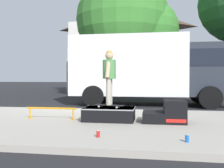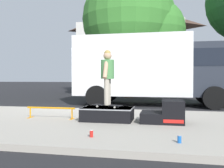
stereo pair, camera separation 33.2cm
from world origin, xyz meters
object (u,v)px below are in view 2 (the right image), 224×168
Objects in this scene: skateboard at (107,105)px; skater_kid at (107,73)px; kicker_ramp at (166,113)px; grind_rail at (51,110)px; soda_can at (91,134)px; soda_can_b at (179,139)px; street_tree_neighbour at (134,22)px; skate_box at (108,113)px; box_truck at (155,67)px.

skater_kid is (0.00, -0.00, 0.84)m from skateboard.
skater_kid reaches higher than kicker_ramp.
grind_rail is 2.52m from soda_can.
soda_can_b is 12.47m from street_tree_neighbour.
soda_can and soda_can_b have the same top height.
soda_can is 1.57m from soda_can_b.
skate_box reaches higher than grind_rail.
soda_can is (0.10, -1.83, -1.17)m from skater_kid.
grind_rail is 3.81m from soda_can_b.
soda_can_b is (0.20, -1.96, -0.17)m from kicker_ramp.
box_truck reaches higher than kicker_ramp.
box_truck is (1.02, 5.12, 0.35)m from skater_kid.
skater_kid is 0.18× the size of street_tree_neighbour.
street_tree_neighbour is (-0.40, 9.46, 4.44)m from skate_box.
grind_rail is at bearing 179.19° from skate_box.
soda_can is 0.02× the size of box_truck.
skateboard reaches higher than grind_rail.
skate_box is 5.39m from box_truck.
box_truck is (2.60, 5.08, 1.35)m from grind_rail.
skate_box is 1.47m from kicker_ramp.
soda_can_b is (1.66, -1.96, -0.12)m from skate_box.
kicker_ramp reaches higher than soda_can.
soda_can_b is at bearing -31.35° from grind_rail.
grind_rail is at bearing 178.67° from skater_kid.
skate_box is 0.21m from skateboard.
skate_box is at bearing 130.40° from soda_can_b.
soda_can_b is (1.67, -1.94, -0.33)m from skateboard.
skateboard is at bearing -1.33° from grind_rail.
grind_rail is 5.87m from box_truck.
box_truck is 0.88× the size of street_tree_neighbour.
soda_can_b is at bearing -84.28° from kicker_ramp.
skateboard reaches higher than skate_box.
skateboard is at bearing -93.47° from skate_box.
kicker_ramp is (1.47, -0.00, 0.05)m from skate_box.
skate_box is at bearing 179.99° from kicker_ramp.
kicker_ramp reaches higher than soda_can_b.
kicker_ramp is 0.13× the size of street_tree_neighbour.
kicker_ramp is 1.97m from soda_can_b.
skate_box is 1.58m from grind_rail.
soda_can_b is 0.02× the size of box_truck.
skate_box reaches higher than soda_can_b.
street_tree_neighbour reaches higher than soda_can.
soda_can is 12.20m from street_tree_neighbour.
skateboard is at bearing 90.00° from skater_kid.
skateboard is 6.39× the size of soda_can.
soda_can is 7.17m from box_truck.
street_tree_neighbour is (-0.40, 9.48, 3.40)m from skater_kid.
soda_can is at bearing 175.88° from soda_can_b.
box_truck reaches higher than soda_can_b.
kicker_ramp reaches higher than skate_box.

